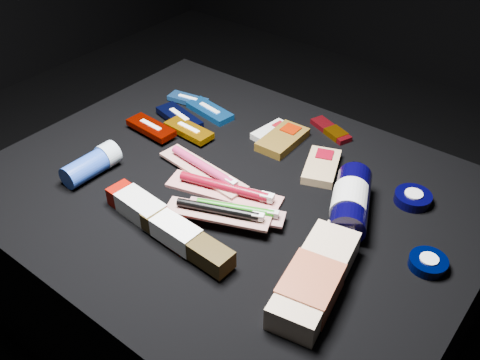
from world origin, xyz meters
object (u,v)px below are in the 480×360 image
Objects in this scene: deodorant_stick at (92,164)px; toothpaste_carton_red at (147,213)px; lotion_bottle at (351,201)px; bodywash_bottle at (314,280)px.

deodorant_stick is 0.20m from toothpaste_carton_red.
toothpaste_carton_red is (0.20, -0.03, -0.01)m from deodorant_stick.
lotion_bottle is at bearing 24.55° from deodorant_stick.
deodorant_stick is at bearing 175.11° from toothpaste_carton_red.
toothpaste_carton_red is (-0.34, -0.05, -0.00)m from bodywash_bottle.
bodywash_bottle is at bearing 12.65° from toothpaste_carton_red.
deodorant_stick is at bearing 171.06° from bodywash_bottle.
deodorant_stick is 0.59× the size of toothpaste_carton_red.
bodywash_bottle is 0.34m from toothpaste_carton_red.
deodorant_stick reaches higher than bodywash_bottle.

